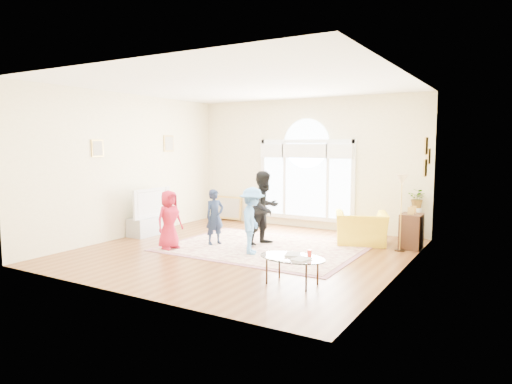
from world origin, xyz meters
The scene contains 17 objects.
ground centered at (0.00, 0.00, 0.00)m, with size 6.00×6.00×0.00m, color #5B3115.
room_shell centered at (0.01, 2.83, 1.57)m, with size 6.00×6.00×6.00m.
area_rug centered at (0.21, 0.45, 0.01)m, with size 3.60×2.60×0.02m, color beige.
rug_border centered at (0.21, 0.45, 0.01)m, with size 3.80×2.80×0.01m, color #99606D.
tv_console centered at (-2.75, 0.30, 0.21)m, with size 0.45×1.00×0.42m, color #9C9FA4.
television centered at (-2.74, 0.30, 0.75)m, with size 0.18×1.15×0.66m.
coffee_table centered at (1.76, -1.41, 0.40)m, with size 1.06×0.71×0.54m.
armchair centered at (1.80, 1.79, 0.34)m, with size 1.04×0.91×0.68m, color yellow.
side_cabinet centered at (2.78, 1.93, 0.35)m, with size 0.40×0.50×0.70m, color black.
floor_lamp centered at (2.64, 1.61, 1.28)m, with size 0.31×0.31×1.51m.
plant_pedestal centered at (2.70, 2.88, 0.35)m, with size 0.20×0.20×0.70m, color white.
potted_plant centered at (2.70, 2.88, 0.91)m, with size 0.38×0.33×0.42m, color #33722D.
leaning_picture centered at (-2.26, 2.90, 0.00)m, with size 0.80×0.05×0.62m, color tan.
child_red centered at (-1.34, -0.60, 0.60)m, with size 0.57×0.37×1.16m, color #AB172F.
child_navy centered at (-0.80, 0.20, 0.59)m, with size 0.42×0.27×1.14m, color #18233B.
child_black centered at (0.10, 0.69, 0.78)m, with size 0.74×0.58×1.52m, color black.
child_blue centered at (0.29, -0.12, 0.65)m, with size 0.82×0.47×1.26m, color #5597E3.
Camera 1 is at (4.66, -7.40, 2.09)m, focal length 32.00 mm.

